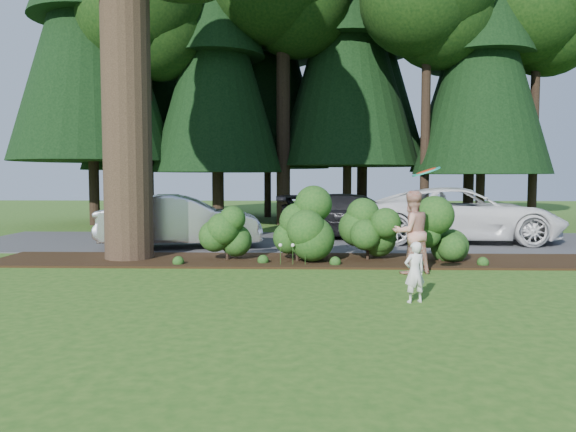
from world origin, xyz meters
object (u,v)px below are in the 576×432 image
(adult, at_px, (411,232))
(car_dark_suv, at_px, (356,216))
(car_white_suv, at_px, (461,215))
(car_silver_wagon, at_px, (181,221))
(frisbee, at_px, (426,172))
(child, at_px, (415,272))

(adult, bearing_deg, car_dark_suv, -105.57)
(car_dark_suv, bearing_deg, car_white_suv, -93.13)
(car_silver_wagon, distance_m, frisbee, 9.15)
(adult, bearing_deg, car_white_suv, -135.11)
(car_white_suv, height_order, car_dark_suv, car_white_suv)
(adult, bearing_deg, car_silver_wagon, -54.94)
(car_dark_suv, xyz_separation_m, child, (0.12, -9.83, -0.27))
(car_silver_wagon, xyz_separation_m, car_dark_suv, (5.52, 2.72, -0.03))
(car_white_suv, height_order, child, car_white_suv)
(car_dark_suv, height_order, adult, adult)
(car_dark_suv, distance_m, frisbee, 9.71)
(car_white_suv, xyz_separation_m, child, (-3.24, -8.94, -0.40))
(car_white_suv, relative_size, car_dark_suv, 1.21)
(car_silver_wagon, xyz_separation_m, child, (5.64, -7.11, -0.30))
(car_white_suv, height_order, adult, adult)
(child, height_order, frisbee, frisbee)
(car_dark_suv, relative_size, child, 5.02)
(car_silver_wagon, height_order, frisbee, frisbee)
(child, bearing_deg, car_silver_wagon, -70.74)
(car_silver_wagon, relative_size, child, 4.58)
(car_white_suv, bearing_deg, adult, 159.33)
(car_white_suv, distance_m, child, 9.51)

